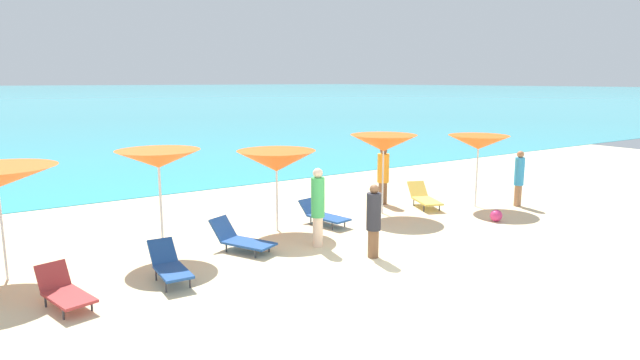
{
  "coord_description": "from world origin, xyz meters",
  "views": [
    {
      "loc": [
        -6.92,
        -7.84,
        3.83
      ],
      "look_at": [
        1.09,
        3.95,
        1.2
      ],
      "focal_mm": 30.4,
      "sensor_mm": 36.0,
      "label": 1
    }
  ],
  "objects": [
    {
      "name": "lounge_chair_4",
      "position": [
        -1.75,
        2.99,
        0.29
      ],
      "size": [
        1.18,
        1.64,
        0.7
      ],
      "rotation": [
        0.0,
        0.0,
        0.44
      ],
      "color": "#1E478C",
      "rests_on": "ground_plane"
    },
    {
      "name": "umbrella_1",
      "position": [
        -3.28,
        3.78,
        2.14
      ],
      "size": [
        2.01,
        2.01,
        2.34
      ],
      "color": "silver",
      "rests_on": "ground_plane"
    },
    {
      "name": "umbrella_4",
      "position": [
        6.19,
        2.93,
        1.98
      ],
      "size": [
        1.98,
        1.98,
        2.2
      ],
      "color": "silver",
      "rests_on": "ground_plane"
    },
    {
      "name": "ground_plane",
      "position": [
        0.0,
        10.0,
        -0.15
      ],
      "size": [
        50.0,
        100.0,
        0.3
      ],
      "primitive_type": "cube",
      "color": "beige"
    },
    {
      "name": "lounge_chair_0",
      "position": [
        -3.73,
        2.03,
        0.33
      ],
      "size": [
        0.6,
        1.46,
        0.69
      ],
      "rotation": [
        0.0,
        0.0,
        -0.06
      ],
      "color": "#1E478C",
      "rests_on": "ground_plane"
    },
    {
      "name": "beachgoer_1",
      "position": [
        7.31,
        2.23,
        0.92
      ],
      "size": [
        0.29,
        0.29,
        1.72
      ],
      "rotation": [
        0.0,
        0.0,
        2.26
      ],
      "color": "#A3704C",
      "rests_on": "ground_plane"
    },
    {
      "name": "beachgoer_2",
      "position": [
        -0.12,
        2.27,
        1.0
      ],
      "size": [
        0.31,
        0.31,
        1.86
      ],
      "rotation": [
        0.0,
        0.0,
        4.3
      ],
      "color": "beige",
      "rests_on": "ground_plane"
    },
    {
      "name": "umbrella_3",
      "position": [
        3.24,
        3.88,
        2.06
      ],
      "size": [
        1.98,
        1.98,
        2.3
      ],
      "color": "silver",
      "rests_on": "ground_plane"
    },
    {
      "name": "beachgoer_4",
      "position": [
        4.05,
        4.8,
        0.95
      ],
      "size": [
        0.37,
        0.37,
        1.8
      ],
      "rotation": [
        0.0,
        0.0,
        2.42
      ],
      "color": "brown",
      "rests_on": "ground_plane"
    },
    {
      "name": "beach_ball",
      "position": [
        5.21,
        1.39,
        0.17
      ],
      "size": [
        0.33,
        0.33,
        0.33
      ],
      "primitive_type": "sphere",
      "color": "#D83372",
      "rests_on": "ground_plane"
    },
    {
      "name": "lounge_chair_2",
      "position": [
        4.83,
        3.79,
        0.3
      ],
      "size": [
        1.13,
        1.69,
        0.67
      ],
      "rotation": [
        0.0,
        0.0,
        -0.39
      ],
      "color": "#D8BF4C",
      "rests_on": "ground_plane"
    },
    {
      "name": "lounge_chair_3",
      "position": [
        -5.63,
        1.86,
        0.29
      ],
      "size": [
        0.81,
        1.37,
        0.67
      ],
      "rotation": [
        0.0,
        0.0,
        0.23
      ],
      "color": "#A53333",
      "rests_on": "ground_plane"
    },
    {
      "name": "umbrella_2",
      "position": [
        -0.21,
        4.01,
        1.82
      ],
      "size": [
        2.21,
        2.21,
        2.08
      ],
      "color": "silver",
      "rests_on": "ground_plane"
    },
    {
      "name": "beachgoer_3",
      "position": [
        0.44,
        0.92,
        0.86
      ],
      "size": [
        0.32,
        0.32,
        1.63
      ],
      "rotation": [
        0.0,
        0.0,
        6.27
      ],
      "color": "brown",
      "rests_on": "ground_plane"
    },
    {
      "name": "lounge_chair_1",
      "position": [
        1.1,
        3.81,
        0.28
      ],
      "size": [
        0.81,
        1.58,
        0.61
      ],
      "rotation": [
        0.0,
        0.0,
        0.18
      ],
      "color": "#1E478C",
      "rests_on": "ground_plane"
    }
  ]
}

